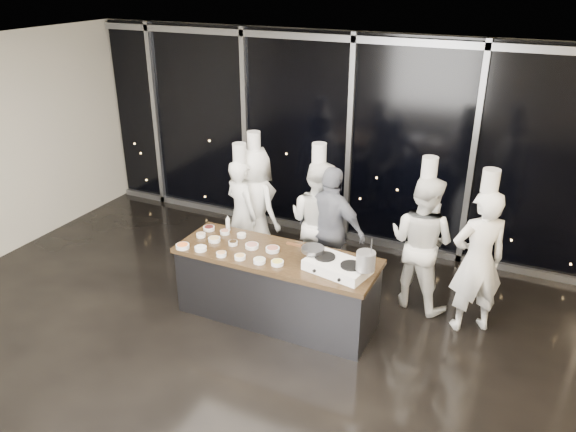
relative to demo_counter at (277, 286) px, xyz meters
name	(u,v)px	position (x,y,z in m)	size (l,w,h in m)	color
ground	(242,359)	(0.00, -0.90, -0.45)	(9.00, 9.00, 0.00)	black
room_shell	(250,173)	(0.18, -0.90, 1.79)	(9.02, 7.02, 3.21)	beige
window_wall	(350,142)	(0.00, 2.53, 1.14)	(8.90, 0.11, 3.20)	black
demo_counter	(277,286)	(0.00, 0.00, 0.00)	(2.46, 0.86, 0.90)	#333338
stove	(338,266)	(0.80, -0.07, 0.51)	(0.77, 0.56, 0.14)	white
frying_pan	(312,249)	(0.45, 0.01, 0.61)	(0.49, 0.32, 0.04)	gray
stock_pot	(366,261)	(1.14, -0.14, 0.69)	(0.21, 0.21, 0.21)	#B4B4B7
prep_bowls	(231,246)	(-0.57, -0.09, 0.47)	(1.38, 0.72, 0.05)	white
squeeze_bottle	(228,223)	(-0.86, 0.32, 0.55)	(0.06, 0.06, 0.21)	silver
chef_far_left	(242,212)	(-1.06, 1.03, 0.38)	(0.70, 0.60, 1.85)	white
chef_left	(255,204)	(-0.98, 1.29, 0.42)	(0.99, 0.84, 1.95)	white
chef_center	(318,220)	(0.06, 1.15, 0.42)	(0.95, 0.80, 1.96)	white
guest	(332,230)	(0.32, 0.99, 0.41)	(1.08, 0.65, 1.72)	#131D36
chef_right	(421,242)	(1.49, 1.07, 0.44)	(1.01, 0.88, 2.00)	white
chef_side	(478,260)	(2.20, 0.82, 0.47)	(0.79, 0.71, 2.04)	white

